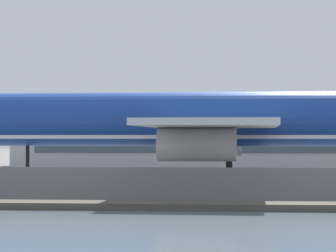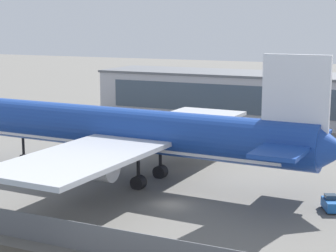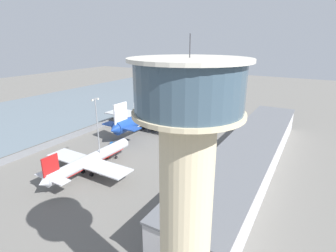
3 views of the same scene
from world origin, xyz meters
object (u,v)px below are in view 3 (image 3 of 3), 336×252
object	(u,v)px
cargo_jet_blue	(151,116)
passenger_jet_silver	(90,160)
ops_van	(103,155)
control_tower	(186,191)
apron_light_mast_apron_west	(98,131)
baggage_tug	(114,143)
apron_light_mast_apron_east	(203,90)

from	to	relation	value
cargo_jet_blue	passenger_jet_silver	size ratio (longest dim) A/B	1.51
passenger_jet_silver	cargo_jet_blue	bearing A→B (deg)	-170.54
cargo_jet_blue	ops_van	size ratio (longest dim) A/B	10.78
ops_van	passenger_jet_silver	bearing A→B (deg)	24.22
cargo_jet_blue	control_tower	distance (m)	100.80
passenger_jet_silver	control_tower	world-z (taller)	control_tower
cargo_jet_blue	ops_van	world-z (taller)	cargo_jet_blue
cargo_jet_blue	passenger_jet_silver	xyz separation A→B (m)	(49.12, 8.18, -2.23)
passenger_jet_silver	apron_light_mast_apron_west	world-z (taller)	apron_light_mast_apron_west
baggage_tug	apron_light_mast_apron_west	distance (m)	25.67
baggage_tug	apron_light_mast_apron_west	size ratio (longest dim) A/B	0.14
passenger_jet_silver	apron_light_mast_apron_west	xyz separation A→B (m)	(-3.31, 1.31, 9.48)
apron_light_mast_apron_west	passenger_jet_silver	bearing A→B (deg)	-21.53
baggage_tug	apron_light_mast_apron_west	xyz separation A→B (m)	(19.15, 10.86, 13.21)
control_tower	apron_light_mast_apron_west	bearing A→B (deg)	-124.53
ops_van	apron_light_mast_apron_east	world-z (taller)	apron_light_mast_apron_east
cargo_jet_blue	apron_light_mast_apron_west	distance (m)	47.34
baggage_tug	ops_van	distance (m)	12.93
passenger_jet_silver	ops_van	xyz separation A→B (m)	(-10.48, -4.71, -3.25)
cargo_jet_blue	baggage_tug	xyz separation A→B (m)	(26.66, -1.37, -5.96)
ops_van	control_tower	size ratio (longest dim) A/B	0.13
passenger_jet_silver	apron_light_mast_apron_east	bearing A→B (deg)	-178.63
ops_van	apron_light_mast_apron_west	xyz separation A→B (m)	(7.17, 6.02, 12.73)
cargo_jet_blue	apron_light_mast_apron_east	bearing A→B (deg)	173.91
baggage_tug	control_tower	bearing A→B (deg)	48.59
ops_van	apron_light_mast_apron_east	distance (m)	92.95
passenger_jet_silver	ops_van	world-z (taller)	passenger_jet_silver
control_tower	passenger_jet_silver	bearing A→B (deg)	-121.17
apron_light_mast_apron_west	control_tower	bearing A→B (deg)	55.47
baggage_tug	apron_light_mast_apron_east	size ratio (longest dim) A/B	0.17
control_tower	apron_light_mast_apron_east	size ratio (longest dim) A/B	2.07
baggage_tug	control_tower	distance (m)	83.89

